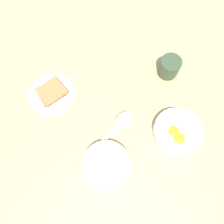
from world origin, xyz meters
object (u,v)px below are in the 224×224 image
Objects in this scene: egg_bowl at (177,132)px; congee_bowl at (106,165)px; toast_plate at (52,94)px; drinking_cup at (169,67)px; soup_spoon at (122,121)px; toast_sandwich at (51,92)px.

congee_bowl is (0.27, 0.08, -0.00)m from egg_bowl.
egg_bowl is 0.95× the size of toast_plate.
egg_bowl is 0.28m from congee_bowl.
drinking_cup reaches higher than congee_bowl.
egg_bowl is at bearing 160.40° from soup_spoon.
toast_sandwich reaches higher than soup_spoon.
egg_bowl is 0.26m from drinking_cup.
toast_plate is 0.30m from soup_spoon.
drinking_cup reaches higher than toast_plate.
soup_spoon is at bearing 148.90° from toast_sandwich.
egg_bowl reaches higher than congee_bowl.
toast_plate is 1.37× the size of toast_sandwich.
toast_sandwich reaches higher than toast_plate.
toast_sandwich is at bearing 4.66° from drinking_cup.
toast_plate is at bearing -30.59° from soup_spoon.
toast_sandwich is at bearing -59.89° from congee_bowl.
soup_spoon is (0.19, -0.07, -0.01)m from egg_bowl.
congee_bowl is at bearing 17.05° from egg_bowl.
toast_plate is 2.21× the size of drinking_cup.
congee_bowl reaches higher than toast_plate.
toast_sandwich is 0.35m from congee_bowl.
egg_bowl is 0.50m from toast_sandwich.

